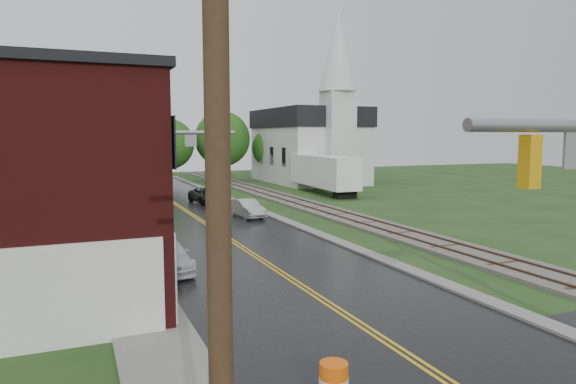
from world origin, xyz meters
TOP-DOWN VIEW (x-y plane):
  - main_road at (0.00, 30.00)m, footprint 10.00×90.00m
  - curb_right at (5.40, 35.00)m, footprint 0.80×70.00m
  - sidewalk_left at (-6.20, 25.00)m, footprint 2.40×50.00m
  - yellow_house at (-11.00, 26.00)m, footprint 8.00×7.00m
  - darkred_building at (-10.00, 35.00)m, footprint 7.00×6.00m
  - church at (20.00, 53.74)m, footprint 10.40×18.40m
  - railroad at (10.00, 35.00)m, footprint 3.20×80.00m
  - traffic_signal_far at (-3.47, 27.00)m, footprint 7.34×0.43m
  - utility_pole_a at (-6.80, 0.00)m, footprint 1.80×0.28m
  - utility_pole_b at (-6.80, 22.00)m, footprint 1.80×0.28m
  - utility_pole_c at (-6.80, 44.00)m, footprint 1.80×0.28m
  - tree_left_e at (-8.85, 45.90)m, footprint 6.40×6.40m
  - suv_dark at (2.76, 39.40)m, footprint 2.73×5.05m
  - sedan_silver at (3.50, 30.27)m, footprint 1.80×4.13m
  - pickup_white at (-4.57, 17.40)m, footprint 2.01×4.64m
  - semi_trailer at (15.81, 42.22)m, footprint 3.43×12.61m

SIDE VIEW (x-z plane):
  - main_road at x=0.00m, z-range -0.01..0.01m
  - curb_right at x=5.40m, z-range -0.06..0.06m
  - sidewalk_left at x=-6.20m, z-range -0.06..0.06m
  - railroad at x=10.00m, z-range -0.04..0.26m
  - sedan_silver at x=3.50m, z-range 0.00..1.32m
  - pickup_white at x=-4.57m, z-range 0.00..1.33m
  - suv_dark at x=2.76m, z-range 0.00..1.34m
  - darkred_building at x=-10.00m, z-range 0.00..4.40m
  - semi_trailer at x=15.81m, z-range 0.36..4.28m
  - yellow_house at x=-11.00m, z-range 0.00..6.40m
  - utility_pole_a at x=-6.80m, z-range 0.22..9.22m
  - utility_pole_b at x=-6.80m, z-range 0.22..9.22m
  - utility_pole_c at x=-6.80m, z-range 0.22..9.22m
  - tree_left_e at x=-8.85m, z-range 0.73..8.89m
  - traffic_signal_far at x=-3.47m, z-range 1.37..8.57m
  - church at x=20.00m, z-range -4.17..15.83m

